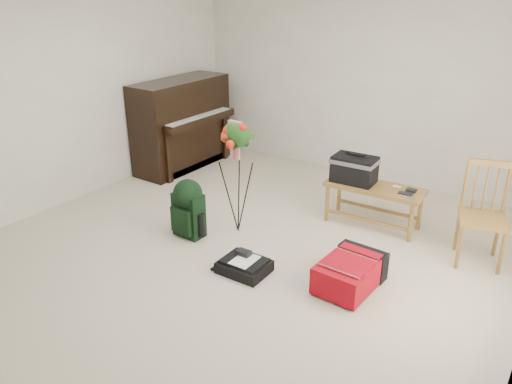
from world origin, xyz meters
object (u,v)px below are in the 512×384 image
Objects in this scene: piano at (182,126)px; flower_stand at (237,178)px; green_backpack at (188,206)px; black_duffel at (244,265)px; dining_chair at (484,216)px; bench at (361,174)px; red_suitcase at (352,270)px.

piano is 2.22m from flower_stand.
green_backpack is at bearing -46.27° from piano.
piano reaches higher than black_duffel.
dining_chair is 2.29m from black_duffel.
green_backpack reaches higher than black_duffel.
green_backpack is at bearing 163.33° from black_duffel.
flower_stand reaches higher than bench.
black_duffel is (-0.42, -1.58, -0.50)m from bench.
flower_stand is (-0.96, -0.95, 0.05)m from bench.
bench is 1.08× the size of dining_chair.
black_duffel is at bearing -107.54° from bench.
green_backpack is (-1.81, -0.12, 0.20)m from red_suitcase.
green_backpack is at bearing -172.36° from dining_chair.
dining_chair is 1.48× the size of red_suitcase.
piano is 2.19m from green_backpack.
flower_stand reaches higher than piano.
green_backpack is (-2.62, -1.21, -0.13)m from dining_chair.
black_duffel is (2.41, -1.82, -0.53)m from piano.
bench reaches higher than black_duffel.
bench is 1.31m from dining_chair.
piano is 3.64m from red_suitcase.
black_duffel is 0.99m from flower_stand.
dining_chair is 1.39m from red_suitcase.
red_suitcase is (0.49, -1.21, -0.42)m from bench.
dining_chair is at bearing -5.06° from piano.
red_suitcase is at bearing 21.11° from black_duffel.
flower_stand is at bearing 48.44° from green_backpack.
bench is (2.82, -0.24, -0.04)m from piano.
green_backpack is 0.50× the size of flower_stand.
green_backpack is (-0.90, 0.25, 0.28)m from black_duffel.
red_suitcase is at bearing 5.91° from green_backpack.
flower_stand reaches higher than black_duffel.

